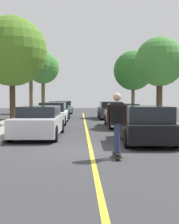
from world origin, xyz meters
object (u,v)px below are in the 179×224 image
object	(u,v)px
street_tree_right_near	(133,71)
parked_car_left_far	(59,110)
parked_car_right_near	(122,116)
parked_car_left_near	(53,113)
parked_car_left_farthest	(63,107)
parked_car_right_far	(110,110)
street_tree_right_nearest	(160,62)
skateboard	(117,155)
street_tree_left_far	(43,68)
parked_car_left_nearest	(39,122)
street_tree_left_nearest	(12,51)
street_tree_left_near	(31,61)
parked_car_right_nearest	(145,125)
skateboarder	(117,120)

from	to	relation	value
street_tree_right_near	parked_car_left_far	bearing A→B (deg)	-173.50
parked_car_right_near	parked_car_left_near	bearing A→B (deg)	149.19
parked_car_left_farthest	parked_car_right_far	xyz separation A→B (m)	(4.22, -8.32, 0.01)
parked_car_left_near	street_tree_right_nearest	size ratio (longest dim) A/B	0.91
skateboard	street_tree_left_far	bearing A→B (deg)	101.45
parked_car_left_nearest	street_tree_left_nearest	distance (m)	6.31
street_tree_left_nearest	street_tree_right_nearest	distance (m)	8.56
parked_car_left_nearest	parked_car_right_far	bearing A→B (deg)	69.58
street_tree_right_near	skateboard	size ratio (longest dim) A/B	6.61
parked_car_left_far	street_tree_left_near	size ratio (longest dim) A/B	0.75
parked_car_right_nearest	parked_car_right_near	bearing A→B (deg)	89.98
parked_car_right_nearest	parked_car_right_far	distance (m)	13.22
parked_car_right_far	street_tree_left_far	world-z (taller)	street_tree_left_far
parked_car_left_near	street_tree_left_far	world-z (taller)	street_tree_left_far
parked_car_right_far	street_tree_left_near	size ratio (longest dim) A/B	0.71
parked_car_left_far	street_tree_right_near	xyz separation A→B (m)	(6.38, 0.73, 3.33)
parked_car_right_near	parked_car_left_nearest	bearing A→B (deg)	-134.22
street_tree_left_nearest	skateboard	bearing A→B (deg)	-62.37
skateboarder	parked_car_left_farthest	bearing A→B (deg)	96.50
parked_car_right_near	parked_car_left_farthest	bearing A→B (deg)	105.42
parked_car_left_nearest	parked_car_left_near	xyz separation A→B (m)	(-0.00, 6.86, 0.01)
street_tree_left_far	parked_car_right_nearest	bearing A→B (deg)	-73.47
street_tree_left_far	street_tree_right_nearest	size ratio (longest dim) A/B	1.28
parked_car_left_farthest	parked_car_right_near	bearing A→B (deg)	-74.58
street_tree_left_near	street_tree_right_near	world-z (taller)	street_tree_left_near
parked_car_left_nearest	skateboard	size ratio (longest dim) A/B	5.40
parked_car_right_nearest	street_tree_right_near	distance (m)	15.59
parked_car_left_nearest	parked_car_left_farthest	world-z (taller)	parked_car_left_farthest
parked_car_right_far	street_tree_right_near	size ratio (longest dim) A/B	0.77
street_tree_left_near	parked_car_left_farthest	bearing A→B (deg)	75.32
parked_car_right_near	street_tree_left_nearest	size ratio (longest dim) A/B	0.69
street_tree_right_nearest	street_tree_left_far	bearing A→B (deg)	119.24
parked_car_right_far	skateboarder	xyz separation A→B (m)	(-1.43, -16.20, 0.40)
parked_car_right_nearest	parked_car_left_nearest	bearing A→B (deg)	155.95
street_tree_right_near	parked_car_left_near	bearing A→B (deg)	-135.23
parked_car_left_near	street_tree_right_near	world-z (taller)	street_tree_right_near
parked_car_right_near	street_tree_left_near	size ratio (longest dim) A/B	0.71
parked_car_left_nearest	parked_car_right_nearest	bearing A→B (deg)	-24.05
street_tree_right_near	skateboarder	size ratio (longest dim) A/B	3.23
street_tree_left_nearest	street_tree_left_near	distance (m)	6.81
street_tree_left_far	street_tree_right_near	bearing A→B (deg)	-36.97
street_tree_right_nearest	parked_car_left_nearest	bearing A→B (deg)	-145.60
street_tree_left_near	skateboard	size ratio (longest dim) A/B	7.12
street_tree_left_far	street_tree_right_near	xyz separation A→B (m)	(8.53, -6.42, -0.84)
street_tree_left_nearest	skateboard	size ratio (longest dim) A/B	7.39
parked_car_right_near	street_tree_left_near	distance (m)	10.32
parked_car_left_near	street_tree_left_near	bearing A→B (deg)	115.21
parked_car_left_far	parked_car_right_nearest	bearing A→B (deg)	-73.60
street_tree_left_nearest	street_tree_left_far	world-z (taller)	street_tree_left_far
parked_car_left_farthest	skateboard	distance (m)	24.65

